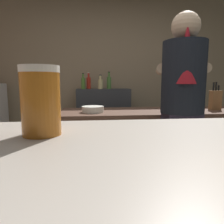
{
  "coord_description": "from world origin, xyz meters",
  "views": [
    {
      "loc": [
        -0.4,
        -1.39,
        1.19
      ],
      "look_at": [
        -0.34,
        -0.75,
        1.1
      ],
      "focal_mm": 33.47,
      "sensor_mm": 36.0,
      "label": 1
    }
  ],
  "objects": [
    {
      "name": "bottle_vinegar",
      "position": [
        -0.42,
        1.97,
        1.19
      ],
      "size": [
        0.07,
        0.07,
        0.26
      ],
      "color": "red",
      "rests_on": "back_shelf"
    },
    {
      "name": "wall_back",
      "position": [
        0.0,
        2.2,
        1.35
      ],
      "size": [
        5.2,
        0.1,
        2.7
      ],
      "primitive_type": "cube",
      "color": "#988165",
      "rests_on": "ground"
    },
    {
      "name": "back_shelf",
      "position": [
        -0.19,
        1.92,
        0.55
      ],
      "size": [
        0.83,
        0.36,
        1.09
      ],
      "primitive_type": "cube",
      "color": "#35373B",
      "rests_on": "ground"
    },
    {
      "name": "bottle_soy",
      "position": [
        -0.1,
        1.89,
        1.2
      ],
      "size": [
        0.07,
        0.07,
        0.27
      ],
      "color": "#4A7E37",
      "rests_on": "back_shelf"
    },
    {
      "name": "prep_counter",
      "position": [
        0.35,
        0.67,
        0.45
      ],
      "size": [
        2.1,
        0.6,
        0.91
      ],
      "primitive_type": "cube",
      "color": "#503428",
      "rests_on": "ground"
    },
    {
      "name": "chefs_knife",
      "position": [
        0.62,
        0.62,
        0.91
      ],
      "size": [
        0.24,
        0.1,
        0.01
      ],
      "primitive_type": "cube",
      "rotation": [
        0.0,
        0.0,
        -0.28
      ],
      "color": "silver",
      "rests_on": "prep_counter"
    },
    {
      "name": "knife_block",
      "position": [
        0.89,
        0.65,
        1.02
      ],
      "size": [
        0.1,
        0.08,
        0.29
      ],
      "color": "brown",
      "rests_on": "prep_counter"
    },
    {
      "name": "mixing_bowl",
      "position": [
        -0.38,
        0.6,
        0.94
      ],
      "size": [
        0.21,
        0.21,
        0.06
      ],
      "primitive_type": "cylinder",
      "color": "silver",
      "rests_on": "prep_counter"
    },
    {
      "name": "bottle_olive_oil",
      "position": [
        -0.24,
        1.82,
        1.18
      ],
      "size": [
        0.07,
        0.07,
        0.22
      ],
      "color": "#D8C788",
      "rests_on": "back_shelf"
    },
    {
      "name": "bartender",
      "position": [
        0.34,
        0.21,
        1.0
      ],
      "size": [
        0.49,
        0.55,
        1.73
      ],
      "rotation": [
        0.0,
        0.0,
        1.28
      ],
      "color": "#2A2336",
      "rests_on": "ground"
    },
    {
      "name": "pint_glass_far",
      "position": [
        -0.51,
        -0.94,
        1.15
      ],
      "size": [
        0.08,
        0.08,
        0.15
      ],
      "color": "#BC691F",
      "rests_on": "bar_counter"
    },
    {
      "name": "bottle_hot_sauce",
      "position": [
        -0.5,
        1.88,
        1.19
      ],
      "size": [
        0.06,
        0.06,
        0.24
      ],
      "color": "#528332",
      "rests_on": "back_shelf"
    }
  ]
}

